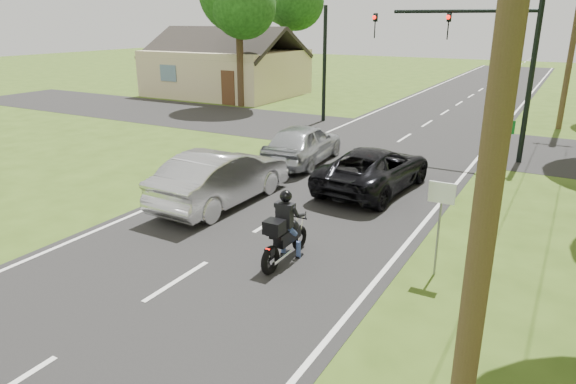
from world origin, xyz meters
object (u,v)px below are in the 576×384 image
object	(u,v)px
traffic_signal	(481,51)
utility_pole_near	(508,44)
dark_suv	(374,169)
silver_sedan	(222,177)
silver_suv	(303,143)
sign_white	(441,206)
sign_green	(505,136)
utility_pole_far	(576,24)
motorcycle_rider	(284,234)

from	to	relation	value
traffic_signal	utility_pole_near	bearing A→B (deg)	-79.86
dark_suv	utility_pole_near	xyz separation A→B (m)	(4.76, -9.97, 4.38)
silver_sedan	silver_suv	bearing A→B (deg)	-88.45
dark_suv	sign_white	size ratio (longest dim) A/B	2.36
silver_sedan	utility_pole_near	world-z (taller)	utility_pole_near
traffic_signal	sign_green	bearing A→B (deg)	-62.62
utility_pole_far	traffic_signal	bearing A→B (deg)	-109.68
utility_pole_far	sign_white	distance (m)	19.39
silver_sedan	traffic_signal	bearing A→B (deg)	-118.27
utility_pole_near	sign_white	world-z (taller)	utility_pole_near
silver_sedan	motorcycle_rider	bearing A→B (deg)	146.24
motorcycle_rider	silver_sedan	world-z (taller)	motorcycle_rider
motorcycle_rider	utility_pole_far	world-z (taller)	utility_pole_far
utility_pole_far	sign_white	size ratio (longest dim) A/B	4.71
motorcycle_rider	silver_sedan	size ratio (longest dim) A/B	0.41
utility_pole_near	sign_white	xyz separation A→B (m)	(-1.50, 4.98, -3.49)
utility_pole_far	sign_green	size ratio (longest dim) A/B	4.71
silver_sedan	utility_pole_near	bearing A→B (deg)	143.29
utility_pole_far	silver_sedan	bearing A→B (deg)	-115.24
dark_suv	sign_white	bearing A→B (deg)	127.68
silver_suv	sign_green	bearing A→B (deg)	-174.43
utility_pole_near	sign_white	bearing A→B (deg)	106.76
silver_suv	utility_pole_far	world-z (taller)	utility_pole_far
sign_white	motorcycle_rider	bearing A→B (deg)	-161.74
silver_sedan	silver_suv	world-z (taller)	silver_sedan
traffic_signal	sign_green	distance (m)	4.24
utility_pole_near	sign_white	size ratio (longest dim) A/B	4.71
dark_suv	utility_pole_far	distance (m)	15.45
utility_pole_far	silver_suv	bearing A→B (deg)	-124.04
dark_suv	utility_pole_far	xyz separation A→B (m)	(4.76, 14.03, 4.38)
silver_sedan	utility_pole_near	xyz separation A→B (m)	(8.27, -6.46, 4.25)
dark_suv	utility_pole_near	distance (m)	11.88
traffic_signal	utility_pole_near	world-z (taller)	utility_pole_near
traffic_signal	utility_pole_far	xyz separation A→B (m)	(2.86, 8.00, 0.95)
dark_suv	traffic_signal	bearing A→B (deg)	-102.90
utility_pole_far	sign_green	world-z (taller)	utility_pole_far
utility_pole_near	dark_suv	bearing A→B (deg)	115.51
dark_suv	traffic_signal	size ratio (longest dim) A/B	0.79
sign_white	sign_green	distance (m)	8.00
motorcycle_rider	silver_suv	world-z (taller)	motorcycle_rider
dark_suv	motorcycle_rider	bearing A→B (deg)	95.35
motorcycle_rider	sign_white	world-z (taller)	sign_white
traffic_signal	sign_white	bearing A→B (deg)	-82.95
utility_pole_far	sign_green	distance (m)	11.63
silver_suv	silver_sedan	bearing A→B (deg)	85.64
dark_suv	silver_sedan	xyz separation A→B (m)	(-3.51, -3.51, 0.12)
silver_suv	sign_green	distance (m)	7.15
sign_green	dark_suv	bearing A→B (deg)	-138.92
motorcycle_rider	silver_suv	xyz separation A→B (m)	(-3.62, 7.79, 0.11)
utility_pole_near	silver_suv	bearing A→B (deg)	125.29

